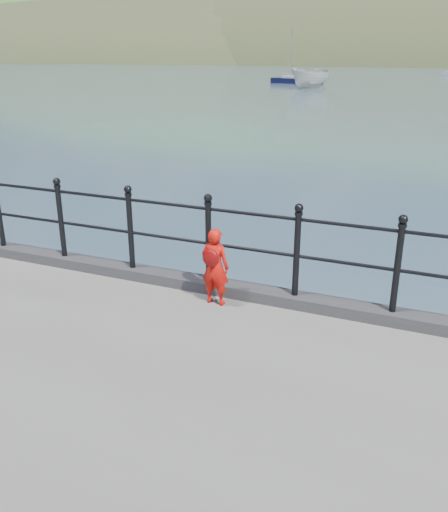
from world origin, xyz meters
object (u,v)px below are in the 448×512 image
at_px(child, 215,266).
at_px(sailboat_left, 289,81).
at_px(railing, 168,227).
at_px(launch_white, 310,78).

xyz_separation_m(child, sailboat_left, (-19.05, 67.73, -1.18)).
xyz_separation_m(railing, child, (0.84, -0.34, -0.31)).
xyz_separation_m(railing, launch_white, (-12.85, 57.62, -0.68)).
height_order(railing, sailboat_left, sailboat_left).
bearing_deg(child, launch_white, -75.54).
xyz_separation_m(railing, sailboat_left, (-18.20, 67.39, -1.48)).
distance_m(railing, child, 0.96).
relative_size(railing, launch_white, 3.05).
bearing_deg(railing, sailboat_left, 105.12).
height_order(railing, launch_white, railing).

